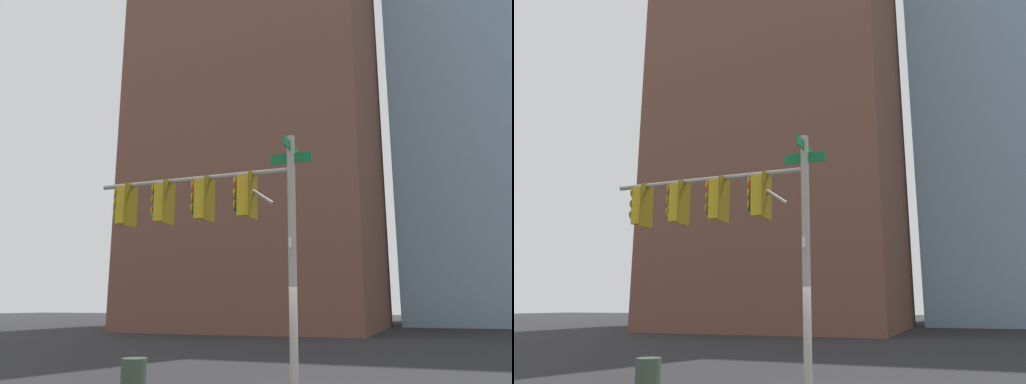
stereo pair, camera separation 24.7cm
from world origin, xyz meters
TOP-DOWN VIEW (x-y plane):
  - signal_pole_assembly at (0.07, -2.62)m, footprint 1.16×5.91m
  - litter_bin at (1.27, -3.75)m, footprint 0.56×0.56m
  - building_brick_nearside at (-39.22, -16.29)m, footprint 21.98×14.72m
  - building_brick_midblock at (-31.55, -11.80)m, footprint 19.08×19.80m

SIDE VIEW (x-z plane):
  - litter_bin at x=1.27m, z-range 0.00..0.95m
  - signal_pole_assembly at x=0.07m, z-range 1.35..7.46m
  - building_brick_nearside at x=-39.22m, z-range 0.00..38.05m
  - building_brick_midblock at x=-31.55m, z-range 0.00..44.55m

